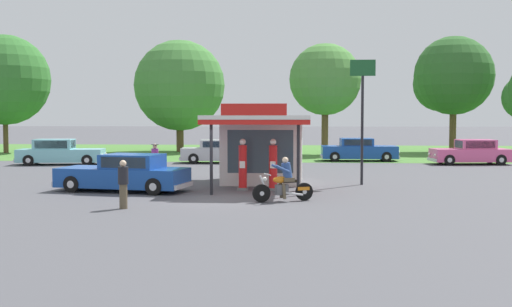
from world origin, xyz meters
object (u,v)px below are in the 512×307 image
(motorcycle_with_rider, at_px, (284,183))
(gas_pump_offside, at_px, (273,167))
(gas_pump_nearside, at_px, (243,166))
(bystander_strolling_foreground, at_px, (123,183))
(parked_car_back_row_far_left, at_px, (471,153))
(parked_car_back_row_centre, at_px, (60,153))
(parked_car_second_row_spare, at_px, (222,152))
(parked_car_back_row_right, at_px, (359,150))
(roadside_pole_sign, at_px, (362,101))
(featured_classic_sedan, at_px, (125,174))
(bystander_leaning_by_kiosk, at_px, (155,160))

(motorcycle_with_rider, bearing_deg, gas_pump_offside, 99.63)
(gas_pump_nearside, bearing_deg, bystander_strolling_foreground, -121.47)
(parked_car_back_row_far_left, xyz_separation_m, parked_car_back_row_centre, (-25.46, -2.26, 0.01))
(gas_pump_nearside, xyz_separation_m, parked_car_second_row_spare, (-2.84, 14.69, -0.28))
(gas_pump_nearside, relative_size, parked_car_second_row_spare, 0.38)
(gas_pump_nearside, height_order, motorcycle_with_rider, gas_pump_nearside)
(parked_car_back_row_centre, xyz_separation_m, parked_car_back_row_right, (18.71, 4.69, -0.02))
(roadside_pole_sign, bearing_deg, parked_car_back_row_centre, 150.24)
(bystander_strolling_foreground, bearing_deg, featured_classic_sedan, 105.68)
(featured_classic_sedan, height_order, bystander_leaning_by_kiosk, bystander_leaning_by_kiosk)
(featured_classic_sedan, bearing_deg, bystander_leaning_by_kiosk, 91.09)
(featured_classic_sedan, bearing_deg, parked_car_back_row_far_left, 41.60)
(gas_pump_offside, distance_m, parked_car_back_row_centre, 18.67)
(parked_car_back_row_far_left, relative_size, bystander_leaning_by_kiosk, 3.03)
(parked_car_back_row_far_left, xyz_separation_m, bystander_leaning_by_kiosk, (-17.62, -9.95, 0.18))
(roadside_pole_sign, bearing_deg, parked_car_second_row_spare, 122.57)
(gas_pump_nearside, bearing_deg, parked_car_second_row_spare, 100.94)
(parked_car_back_row_far_left, relative_size, bystander_strolling_foreground, 3.16)
(featured_classic_sedan, bearing_deg, parked_car_back_row_centre, 120.90)
(gas_pump_offside, bearing_deg, parked_car_second_row_spare, 105.52)
(bystander_leaning_by_kiosk, distance_m, roadside_pole_sign, 10.48)
(featured_classic_sedan, height_order, bystander_strolling_foreground, bystander_strolling_foreground)
(parked_car_back_row_right, height_order, bystander_leaning_by_kiosk, bystander_leaning_by_kiosk)
(parked_car_back_row_right, bearing_deg, roadside_pole_sign, -94.07)
(parked_car_back_row_far_left, bearing_deg, motorcycle_with_rider, -121.33)
(motorcycle_with_rider, relative_size, featured_classic_sedan, 0.38)
(parked_car_back_row_far_left, bearing_deg, gas_pump_offside, -128.15)
(parked_car_back_row_centre, distance_m, parked_car_back_row_right, 19.29)
(gas_pump_nearside, distance_m, featured_classic_sedan, 4.77)
(motorcycle_with_rider, relative_size, parked_car_back_row_right, 0.40)
(parked_car_second_row_spare, bearing_deg, gas_pump_offside, -74.48)
(featured_classic_sedan, xyz_separation_m, bystander_leaning_by_kiosk, (-0.11, 5.59, 0.20))
(motorcycle_with_rider, relative_size, roadside_pole_sign, 0.39)
(gas_pump_offside, relative_size, motorcycle_with_rider, 0.99)
(parked_car_back_row_centre, bearing_deg, parked_car_back_row_far_left, 5.07)
(parked_car_second_row_spare, relative_size, parked_car_back_row_centre, 0.99)
(gas_pump_offside, bearing_deg, bystander_strolling_foreground, -129.93)
(parked_car_back_row_far_left, height_order, roadside_pole_sign, roadside_pole_sign)
(parked_car_back_row_far_left, xyz_separation_m, roadside_pole_sign, (-7.80, -12.35, 2.96))
(parked_car_second_row_spare, height_order, parked_car_back_row_far_left, parked_car_back_row_far_left)
(motorcycle_with_rider, bearing_deg, parked_car_back_row_far_left, 58.67)
(parked_car_back_row_far_left, relative_size, parked_car_back_row_centre, 0.91)
(parked_car_back_row_far_left, bearing_deg, gas_pump_nearside, -131.01)
(gas_pump_nearside, distance_m, parked_car_back_row_centre, 17.77)
(parked_car_back_row_centre, distance_m, roadside_pole_sign, 20.55)
(parked_car_second_row_spare, relative_size, roadside_pole_sign, 1.00)
(motorcycle_with_rider, distance_m, parked_car_back_row_centre, 21.43)
(gas_pump_nearside, relative_size, featured_classic_sedan, 0.38)
(gas_pump_nearside, xyz_separation_m, roadside_pole_sign, (5.02, 2.39, 2.71))
(gas_pump_nearside, distance_m, bystander_leaning_by_kiosk, 6.78)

